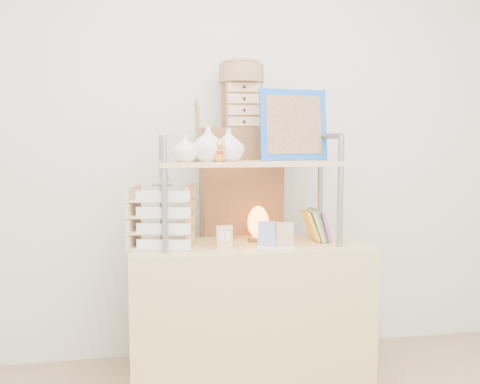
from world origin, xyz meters
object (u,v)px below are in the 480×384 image
at_px(desk, 249,315).
at_px(cabinet, 241,245).
at_px(salt_lamp, 258,223).
at_px(letter_tray, 162,220).

bearing_deg(desk, cabinet, 85.90).
bearing_deg(cabinet, salt_lamp, -84.13).
distance_m(desk, letter_tray, 0.67).
height_order(cabinet, salt_lamp, cabinet).
xyz_separation_m(letter_tray, salt_lamp, (0.50, 0.07, -0.04)).
bearing_deg(letter_tray, desk, -0.07).
distance_m(letter_tray, salt_lamp, 0.50).
height_order(cabinet, letter_tray, cabinet).
bearing_deg(desk, salt_lamp, 47.11).
xyz_separation_m(desk, salt_lamp, (0.06, 0.07, 0.47)).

